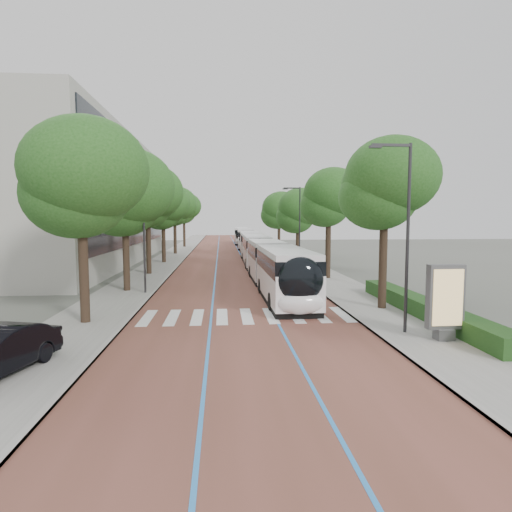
# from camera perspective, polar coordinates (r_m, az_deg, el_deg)

# --- Properties ---
(ground) EXTENTS (160.00, 160.00, 0.00)m
(ground) POSITION_cam_1_polar(r_m,az_deg,el_deg) (21.10, -1.65, -8.68)
(ground) COLOR #51544C
(ground) RESTS_ON ground
(road) EXTENTS (11.00, 140.00, 0.02)m
(road) POSITION_cam_1_polar(r_m,az_deg,el_deg) (60.69, -3.64, 0.28)
(road) COLOR brown
(road) RESTS_ON ground
(sidewalk_left) EXTENTS (4.00, 140.00, 0.12)m
(sidewalk_left) POSITION_cam_1_polar(r_m,az_deg,el_deg) (61.01, -10.70, 0.28)
(sidewalk_left) COLOR gray
(sidewalk_left) RESTS_ON ground
(sidewalk_right) EXTENTS (4.00, 140.00, 0.12)m
(sidewalk_right) POSITION_cam_1_polar(r_m,az_deg,el_deg) (61.27, 3.39, 0.38)
(sidewalk_right) COLOR gray
(sidewalk_right) RESTS_ON ground
(kerb_left) EXTENTS (0.20, 140.00, 0.14)m
(kerb_left) POSITION_cam_1_polar(r_m,az_deg,el_deg) (60.84, -8.92, 0.29)
(kerb_left) COLOR gray
(kerb_left) RESTS_ON ground
(kerb_right) EXTENTS (0.20, 140.00, 0.14)m
(kerb_right) POSITION_cam_1_polar(r_m,az_deg,el_deg) (61.04, 1.62, 0.37)
(kerb_right) COLOR gray
(kerb_right) RESTS_ON ground
(zebra_crossing) EXTENTS (10.55, 3.60, 0.01)m
(zebra_crossing) POSITION_cam_1_polar(r_m,az_deg,el_deg) (22.07, -1.27, -7.99)
(zebra_crossing) COLOR silver
(zebra_crossing) RESTS_ON ground
(lane_line_left) EXTENTS (0.12, 126.00, 0.01)m
(lane_line_left) POSITION_cam_1_polar(r_m,az_deg,el_deg) (60.68, -5.15, 0.29)
(lane_line_left) COLOR #297CCE
(lane_line_left) RESTS_ON road
(lane_line_right) EXTENTS (0.12, 126.00, 0.01)m
(lane_line_right) POSITION_cam_1_polar(r_m,az_deg,el_deg) (60.73, -2.13, 0.31)
(lane_line_right) COLOR #297CCE
(lane_line_right) RESTS_ON road
(office_building) EXTENTS (18.11, 40.00, 14.00)m
(office_building) POSITION_cam_1_polar(r_m,az_deg,el_deg) (51.89, -25.63, 6.74)
(office_building) COLOR #A2A096
(office_building) RESTS_ON ground
(hedge) EXTENTS (1.20, 14.00, 0.80)m
(hedge) POSITION_cam_1_polar(r_m,az_deg,el_deg) (23.29, 21.46, -6.41)
(hedge) COLOR #1A3C14
(hedge) RESTS_ON sidewalk_right
(streetlight_near) EXTENTS (1.82, 0.20, 8.00)m
(streetlight_near) POSITION_cam_1_polar(r_m,az_deg,el_deg) (19.09, 19.13, 4.22)
(streetlight_near) COLOR #29292B
(streetlight_near) RESTS_ON sidewalk_right
(streetlight_far) EXTENTS (1.82, 0.20, 8.00)m
(streetlight_far) POSITION_cam_1_polar(r_m,az_deg,el_deg) (43.16, 5.61, 4.75)
(streetlight_far) COLOR #29292B
(streetlight_far) RESTS_ON sidewalk_right
(lamp_post_left) EXTENTS (0.14, 0.14, 8.00)m
(lamp_post_left) POSITION_cam_1_polar(r_m,az_deg,el_deg) (28.93, -14.71, 3.12)
(lamp_post_left) COLOR #29292B
(lamp_post_left) RESTS_ON sidewalk_left
(trees_left) EXTENTS (6.14, 60.59, 9.15)m
(trees_left) POSITION_cam_1_polar(r_m,az_deg,el_deg) (44.49, -13.07, 6.80)
(trees_left) COLOR black
(trees_left) RESTS_ON ground
(trees_right) EXTENTS (5.82, 47.40, 8.77)m
(trees_right) POSITION_cam_1_polar(r_m,az_deg,el_deg) (46.56, 6.23, 6.39)
(trees_right) COLOR black
(trees_right) RESTS_ON ground
(lead_bus) EXTENTS (2.78, 18.43, 3.20)m
(lead_bus) POSITION_cam_1_polar(r_m,az_deg,el_deg) (29.31, 2.72, -1.59)
(lead_bus) COLOR black
(lead_bus) RESTS_ON ground
(bus_queued_0) EXTENTS (2.69, 12.43, 3.20)m
(bus_queued_0) POSITION_cam_1_polar(r_m,az_deg,el_deg) (45.72, -0.02, 0.78)
(bus_queued_0) COLOR white
(bus_queued_0) RESTS_ON ground
(bus_queued_1) EXTENTS (2.87, 12.46, 3.20)m
(bus_queued_1) POSITION_cam_1_polar(r_m,az_deg,el_deg) (57.76, -0.83, 1.66)
(bus_queued_1) COLOR white
(bus_queued_1) RESTS_ON ground
(bus_queued_2) EXTENTS (2.94, 12.48, 3.20)m
(bus_queued_2) POSITION_cam_1_polar(r_m,az_deg,el_deg) (71.67, -1.43, 2.31)
(bus_queued_2) COLOR white
(bus_queued_2) RESTS_ON ground
(bus_queued_3) EXTENTS (2.81, 12.45, 3.20)m
(bus_queued_3) POSITION_cam_1_polar(r_m,az_deg,el_deg) (84.19, -1.99, 2.71)
(bus_queued_3) COLOR white
(bus_queued_3) RESTS_ON ground
(ad_panel) EXTENTS (1.48, 0.58, 3.05)m
(ad_panel) POSITION_cam_1_polar(r_m,az_deg,el_deg) (18.80, 23.91, -5.44)
(ad_panel) COLOR #59595B
(ad_panel) RESTS_ON sidewalk_right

